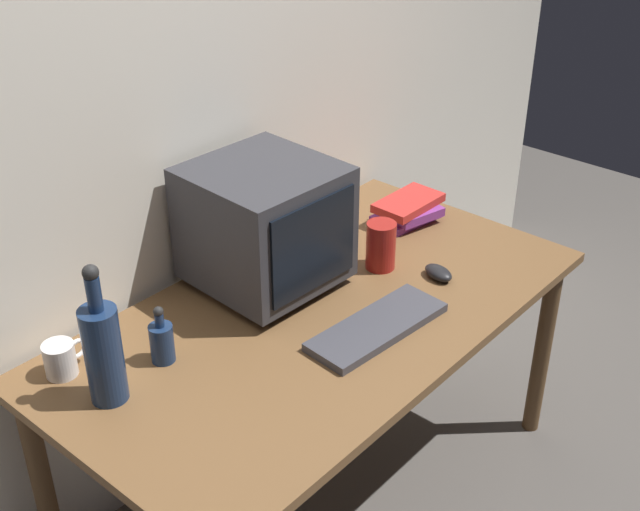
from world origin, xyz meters
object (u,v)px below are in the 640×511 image
object	(u,v)px
bottle_short	(162,341)
crt_monitor	(265,226)
bottle_tall	(103,350)
book_stack	(408,209)
metal_canister	(381,246)
mug	(61,359)
keyboard	(377,327)
computer_mouse	(438,273)

from	to	relation	value
bottle_short	crt_monitor	bearing A→B (deg)	7.29
crt_monitor	bottle_tall	world-z (taller)	bottle_tall
book_stack	metal_canister	world-z (taller)	metal_canister
bottle_tall	mug	size ratio (longest dim) A/B	3.11
bottle_tall	bottle_short	world-z (taller)	bottle_tall
crt_monitor	metal_canister	distance (m)	0.37
bottle_short	mug	size ratio (longest dim) A/B	1.36
book_stack	metal_canister	bearing A→B (deg)	-159.57
book_stack	bottle_short	bearing A→B (deg)	178.45
keyboard	computer_mouse	xyz separation A→B (m)	(0.33, 0.03, 0.01)
keyboard	metal_canister	distance (m)	0.34
crt_monitor	computer_mouse	xyz separation A→B (m)	(0.36, -0.37, -0.17)
crt_monitor	keyboard	xyz separation A→B (m)	(0.02, -0.39, -0.18)
keyboard	metal_canister	bearing A→B (deg)	40.84
keyboard	bottle_short	size ratio (longest dim) A/B	2.58
computer_mouse	book_stack	distance (m)	0.37
crt_monitor	bottle_tall	bearing A→B (deg)	-173.26
keyboard	mug	world-z (taller)	mug
book_stack	metal_canister	distance (m)	0.32
metal_canister	crt_monitor	bearing A→B (deg)	146.17
keyboard	metal_canister	size ratio (longest dim) A/B	2.80
bottle_tall	mug	world-z (taller)	bottle_tall
bottle_tall	book_stack	bearing A→B (deg)	-0.51
bottle_tall	metal_canister	distance (m)	0.92
keyboard	computer_mouse	distance (m)	0.33
bottle_tall	bottle_short	bearing A→B (deg)	5.41
bottle_short	mug	xyz separation A→B (m)	(-0.20, 0.15, -0.01)
crt_monitor	keyboard	size ratio (longest dim) A/B	0.96
computer_mouse	mug	xyz separation A→B (m)	(-1.00, 0.46, 0.03)
metal_canister	mug	bearing A→B (deg)	162.88
computer_mouse	bottle_short	distance (m)	0.85
bottle_short	keyboard	bearing A→B (deg)	-36.01
bottle_short	computer_mouse	bearing A→B (deg)	-21.24
bottle_short	book_stack	distance (m)	1.03
bottle_tall	bottle_short	size ratio (longest dim) A/B	2.29
keyboard	book_stack	world-z (taller)	book_stack
keyboard	computer_mouse	world-z (taller)	computer_mouse
bottle_tall	bottle_short	distance (m)	0.20
computer_mouse	bottle_tall	distance (m)	1.03
bottle_tall	book_stack	xyz separation A→B (m)	(1.21, -0.01, -0.10)
book_stack	metal_canister	size ratio (longest dim) A/B	1.59
crt_monitor	metal_canister	size ratio (longest dim) A/B	2.70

